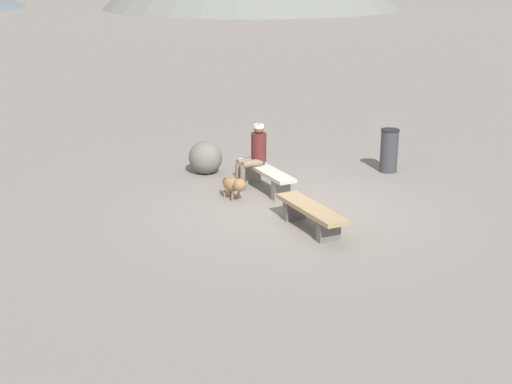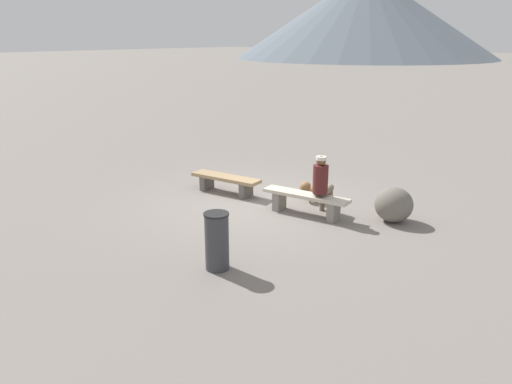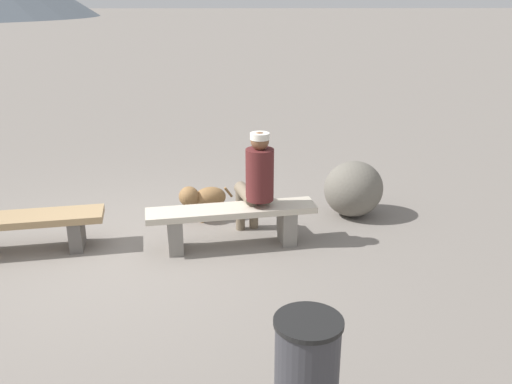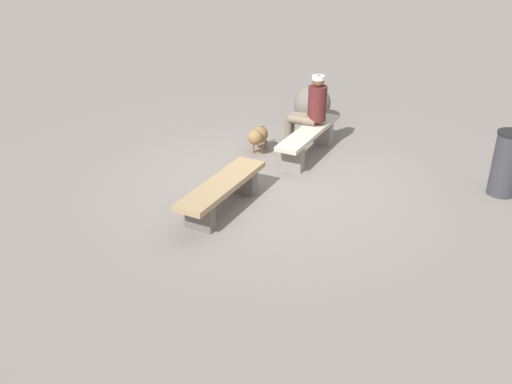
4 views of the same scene
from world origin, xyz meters
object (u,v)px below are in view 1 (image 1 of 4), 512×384
(dog, at_px, (234,185))
(boulder, at_px, (206,157))
(bench_left, at_px, (311,213))
(seated_person, at_px, (254,152))
(bench_right, at_px, (266,175))
(trash_bin, at_px, (389,151))

(dog, distance_m, boulder, 1.91)
(bench_left, bearing_deg, seated_person, -4.50)
(bench_left, height_order, bench_right, bench_right)
(seated_person, xyz_separation_m, trash_bin, (0.20, -3.14, -0.26))
(trash_bin, relative_size, boulder, 1.25)
(dog, height_order, trash_bin, trash_bin)
(bench_left, xyz_separation_m, boulder, (3.86, 0.95, 0.06))
(bench_left, bearing_deg, dog, 13.86)
(seated_person, relative_size, trash_bin, 1.38)
(bench_left, bearing_deg, boulder, 4.46)
(boulder, bearing_deg, trash_bin, -105.30)
(seated_person, bearing_deg, bench_left, 167.52)
(seated_person, distance_m, trash_bin, 3.16)
(seated_person, bearing_deg, trash_bin, -103.71)
(dog, relative_size, trash_bin, 0.70)
(bench_right, xyz_separation_m, dog, (-0.37, 0.77, -0.02))
(bench_right, relative_size, trash_bin, 2.02)
(seated_person, distance_m, dog, 1.00)
(trash_bin, bearing_deg, bench_left, 133.74)
(bench_right, xyz_separation_m, trash_bin, (0.48, -2.99, 0.16))
(bench_right, relative_size, boulder, 2.52)
(seated_person, xyz_separation_m, boulder, (1.26, 0.73, -0.38))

